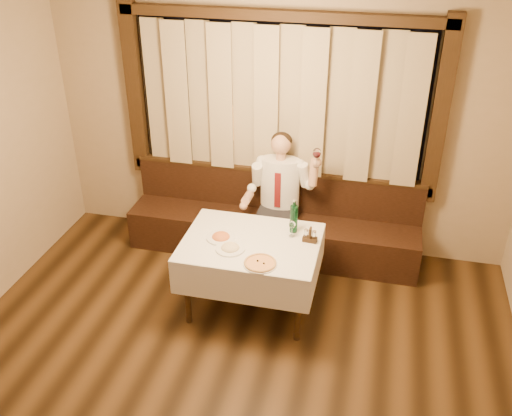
% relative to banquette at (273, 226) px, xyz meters
% --- Properties ---
extents(room, '(5.01, 6.01, 2.81)m').
position_rel_banquette_xyz_m(room, '(-0.00, -1.75, 1.19)').
color(room, black).
rests_on(room, ground).
extents(banquette, '(3.20, 0.61, 0.94)m').
position_rel_banquette_xyz_m(banquette, '(0.00, 0.00, 0.00)').
color(banquette, black).
rests_on(banquette, ground).
extents(dining_table, '(1.27, 0.97, 0.76)m').
position_rel_banquette_xyz_m(dining_table, '(0.00, -1.02, 0.34)').
color(dining_table, black).
rests_on(dining_table, ground).
extents(pizza, '(0.30, 0.30, 0.03)m').
position_rel_banquette_xyz_m(pizza, '(0.17, -1.37, 0.46)').
color(pizza, white).
rests_on(pizza, dining_table).
extents(pasta_red, '(0.27, 0.27, 0.09)m').
position_rel_banquette_xyz_m(pasta_red, '(-0.29, -1.04, 0.48)').
color(pasta_red, white).
rests_on(pasta_red, dining_table).
extents(pasta_cream, '(0.27, 0.27, 0.09)m').
position_rel_banquette_xyz_m(pasta_cream, '(-0.15, -1.20, 0.48)').
color(pasta_cream, white).
rests_on(pasta_cream, dining_table).
extents(green_bottle, '(0.07, 0.07, 0.34)m').
position_rel_banquette_xyz_m(green_bottle, '(0.35, -0.76, 0.59)').
color(green_bottle, '#104F29').
rests_on(green_bottle, dining_table).
extents(table_wine_glass, '(0.06, 0.06, 0.17)m').
position_rel_banquette_xyz_m(table_wine_glass, '(0.35, -0.85, 0.57)').
color(table_wine_glass, white).
rests_on(table_wine_glass, dining_table).
extents(cruet_caddy, '(0.14, 0.08, 0.14)m').
position_rel_banquette_xyz_m(cruet_caddy, '(0.53, -0.90, 0.50)').
color(cruet_caddy, black).
rests_on(cruet_caddy, dining_table).
extents(seated_man, '(0.79, 0.59, 1.43)m').
position_rel_banquette_xyz_m(seated_man, '(0.08, -0.09, 0.52)').
color(seated_man, black).
rests_on(seated_man, ground).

